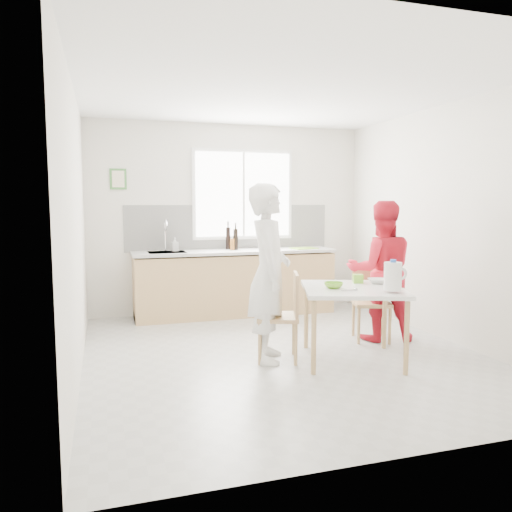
{
  "coord_description": "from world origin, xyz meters",
  "views": [
    {
      "loc": [
        -1.76,
        -4.8,
        1.58
      ],
      "look_at": [
        -0.23,
        0.2,
        1.02
      ],
      "focal_mm": 35.0,
      "sensor_mm": 36.0,
      "label": 1
    }
  ],
  "objects_px": {
    "dining_table": "(353,295)",
    "milk_jug": "(393,276)",
    "wine_bottle_a": "(228,238)",
    "person_white": "(269,273)",
    "bowl_white": "(378,281)",
    "wine_bottle_b": "(236,239)",
    "chair_left": "(284,312)",
    "chair_far": "(370,298)",
    "person_red": "(381,271)",
    "bowl_green": "(333,285)"
  },
  "relations": [
    {
      "from": "dining_table",
      "to": "milk_jug",
      "type": "bearing_deg",
      "value": -58.79
    },
    {
      "from": "wine_bottle_a",
      "to": "person_white",
      "type": "bearing_deg",
      "value": -93.39
    },
    {
      "from": "bowl_white",
      "to": "wine_bottle_b",
      "type": "relative_size",
      "value": 0.67
    },
    {
      "from": "chair_left",
      "to": "bowl_white",
      "type": "relative_size",
      "value": 4.4
    },
    {
      "from": "bowl_white",
      "to": "wine_bottle_a",
      "type": "distance_m",
      "value": 2.58
    },
    {
      "from": "chair_left",
      "to": "person_white",
      "type": "relative_size",
      "value": 0.5
    },
    {
      "from": "chair_far",
      "to": "wine_bottle_a",
      "type": "height_order",
      "value": "wine_bottle_a"
    },
    {
      "from": "person_white",
      "to": "wine_bottle_a",
      "type": "distance_m",
      "value": 2.24
    },
    {
      "from": "chair_far",
      "to": "milk_jug",
      "type": "relative_size",
      "value": 3.01
    },
    {
      "from": "dining_table",
      "to": "person_red",
      "type": "distance_m",
      "value": 0.91
    },
    {
      "from": "dining_table",
      "to": "wine_bottle_a",
      "type": "relative_size",
      "value": 3.81
    },
    {
      "from": "bowl_green",
      "to": "wine_bottle_a",
      "type": "height_order",
      "value": "wine_bottle_a"
    },
    {
      "from": "person_white",
      "to": "milk_jug",
      "type": "distance_m",
      "value": 1.19
    },
    {
      "from": "wine_bottle_a",
      "to": "dining_table",
      "type": "bearing_deg",
      "value": -75.12
    },
    {
      "from": "chair_left",
      "to": "person_white",
      "type": "height_order",
      "value": "person_white"
    },
    {
      "from": "chair_left",
      "to": "chair_far",
      "type": "xyz_separation_m",
      "value": [
        1.24,
        0.45,
        -0.01
      ]
    },
    {
      "from": "dining_table",
      "to": "milk_jug",
      "type": "distance_m",
      "value": 0.49
    },
    {
      "from": "dining_table",
      "to": "wine_bottle_b",
      "type": "distance_m",
      "value": 2.5
    },
    {
      "from": "person_white",
      "to": "wine_bottle_b",
      "type": "distance_m",
      "value": 2.16
    },
    {
      "from": "dining_table",
      "to": "bowl_white",
      "type": "height_order",
      "value": "bowl_white"
    },
    {
      "from": "dining_table",
      "to": "bowl_white",
      "type": "distance_m",
      "value": 0.4
    },
    {
      "from": "wine_bottle_a",
      "to": "chair_far",
      "type": "bearing_deg",
      "value": -55.62
    },
    {
      "from": "dining_table",
      "to": "person_white",
      "type": "bearing_deg",
      "value": 161.88
    },
    {
      "from": "dining_table",
      "to": "wine_bottle_a",
      "type": "distance_m",
      "value": 2.61
    },
    {
      "from": "bowl_green",
      "to": "wine_bottle_b",
      "type": "height_order",
      "value": "wine_bottle_b"
    },
    {
      "from": "wine_bottle_a",
      "to": "wine_bottle_b",
      "type": "height_order",
      "value": "wine_bottle_a"
    },
    {
      "from": "chair_left",
      "to": "person_red",
      "type": "distance_m",
      "value": 1.42
    },
    {
      "from": "wine_bottle_a",
      "to": "bowl_white",
      "type": "bearing_deg",
      "value": -66.41
    },
    {
      "from": "chair_left",
      "to": "person_white",
      "type": "distance_m",
      "value": 0.43
    },
    {
      "from": "bowl_white",
      "to": "wine_bottle_a",
      "type": "bearing_deg",
      "value": 113.59
    },
    {
      "from": "bowl_green",
      "to": "bowl_white",
      "type": "relative_size",
      "value": 0.93
    },
    {
      "from": "chair_left",
      "to": "chair_far",
      "type": "height_order",
      "value": "chair_left"
    },
    {
      "from": "bowl_white",
      "to": "chair_far",
      "type": "bearing_deg",
      "value": 66.84
    },
    {
      "from": "bowl_white",
      "to": "wine_bottle_b",
      "type": "bearing_deg",
      "value": 112.61
    },
    {
      "from": "wine_bottle_a",
      "to": "chair_left",
      "type": "bearing_deg",
      "value": -89.67
    },
    {
      "from": "chair_far",
      "to": "wine_bottle_a",
      "type": "relative_size",
      "value": 2.73
    },
    {
      "from": "dining_table",
      "to": "person_red",
      "type": "xyz_separation_m",
      "value": [
        0.68,
        0.6,
        0.14
      ]
    },
    {
      "from": "person_red",
      "to": "milk_jug",
      "type": "distance_m",
      "value": 1.07
    },
    {
      "from": "chair_far",
      "to": "wine_bottle_a",
      "type": "bearing_deg",
      "value": 142.5
    },
    {
      "from": "chair_left",
      "to": "milk_jug",
      "type": "bearing_deg",
      "value": 74.54
    },
    {
      "from": "chair_far",
      "to": "person_white",
      "type": "distance_m",
      "value": 1.5
    },
    {
      "from": "milk_jug",
      "to": "wine_bottle_a",
      "type": "height_order",
      "value": "wine_bottle_a"
    },
    {
      "from": "dining_table",
      "to": "person_white",
      "type": "xyz_separation_m",
      "value": [
        -0.79,
        0.26,
        0.22
      ]
    },
    {
      "from": "chair_far",
      "to": "person_white",
      "type": "relative_size",
      "value": 0.49
    },
    {
      "from": "bowl_green",
      "to": "chair_far",
      "type": "bearing_deg",
      "value": 39.47
    },
    {
      "from": "bowl_green",
      "to": "dining_table",
      "type": "bearing_deg",
      "value": -4.08
    },
    {
      "from": "chair_far",
      "to": "wine_bottle_a",
      "type": "distance_m",
      "value": 2.29
    },
    {
      "from": "chair_left",
      "to": "bowl_white",
      "type": "height_order",
      "value": "chair_left"
    },
    {
      "from": "wine_bottle_a",
      "to": "milk_jug",
      "type": "bearing_deg",
      "value": -72.81
    },
    {
      "from": "wine_bottle_b",
      "to": "dining_table",
      "type": "bearing_deg",
      "value": -76.49
    }
  ]
}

